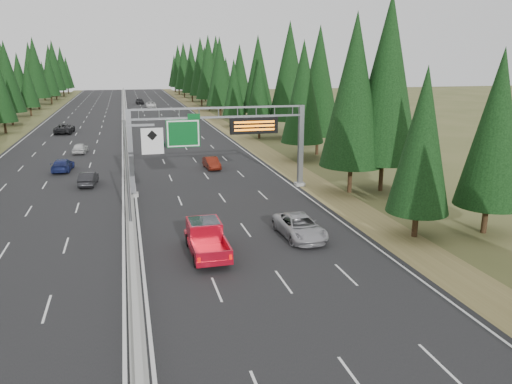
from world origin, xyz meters
TOP-DOWN VIEW (x-y plane):
  - road at (0.00, 80.00)m, footprint 32.00×260.00m
  - shoulder_right at (17.80, 80.00)m, footprint 3.60×260.00m
  - shoulder_left at (-17.80, 80.00)m, footprint 3.60×260.00m
  - median_barrier at (0.00, 80.00)m, footprint 0.70×260.00m
  - sign_gantry at (8.92, 34.88)m, footprint 16.75×0.98m
  - hov_sign_pole at (0.58, 24.97)m, footprint 2.80×0.50m
  - tree_row_right at (21.90, 79.39)m, footprint 12.14×240.95m
  - silver_minivan at (11.27, 21.10)m, footprint 2.74×5.55m
  - red_pickup at (4.54, 20.02)m, footprint 2.15×6.02m
  - car_ahead_green at (4.26, 62.64)m, footprint 2.16×4.85m
  - car_ahead_dkred at (9.20, 45.00)m, footprint 1.61×4.02m
  - car_ahead_dkgrey at (8.83, 69.94)m, footprint 2.51×5.37m
  - car_ahead_white at (6.69, 123.51)m, footprint 2.48×5.34m
  - car_ahead_far at (4.24, 135.44)m, footprint 2.39×4.93m
  - car_onc_near at (-3.79, 40.37)m, footprint 1.80×4.18m
  - car_onc_blue at (-6.95, 47.92)m, footprint 2.25×4.83m
  - car_onc_white at (-5.93, 58.91)m, footprint 2.00×4.13m
  - car_onc_far at (-9.92, 79.25)m, footprint 3.08×6.06m

SIDE VIEW (x-z plane):
  - shoulder_right at x=17.80m, z-range 0.00..0.06m
  - shoulder_left at x=-17.80m, z-range 0.00..0.06m
  - road at x=0.00m, z-range 0.00..0.08m
  - median_barrier at x=0.00m, z-range -0.01..0.84m
  - car_ahead_dkred at x=9.20m, z-range 0.08..1.38m
  - car_onc_near at x=-3.79m, z-range 0.08..1.42m
  - car_onc_white at x=-5.93m, z-range 0.08..1.44m
  - car_onc_blue at x=-6.95m, z-range 0.08..1.44m
  - car_ahead_white at x=6.69m, z-range 0.08..1.56m
  - silver_minivan at x=11.27m, z-range 0.08..1.60m
  - car_ahead_dkgrey at x=8.83m, z-range 0.08..1.60m
  - car_ahead_green at x=4.26m, z-range 0.08..1.70m
  - car_ahead_far at x=4.24m, z-range 0.08..1.70m
  - car_onc_far at x=-9.92m, z-range 0.08..1.72m
  - red_pickup at x=4.54m, z-range 0.19..2.15m
  - hov_sign_pole at x=0.58m, z-range 0.72..8.72m
  - sign_gantry at x=8.92m, z-range 1.37..9.17m
  - tree_row_right at x=21.90m, z-range -0.03..18.84m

